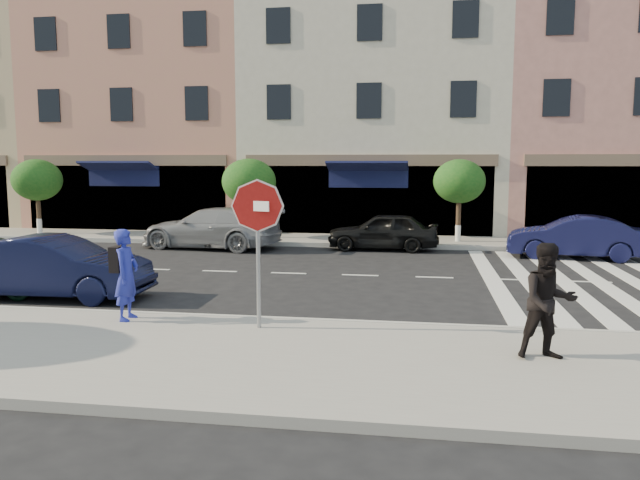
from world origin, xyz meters
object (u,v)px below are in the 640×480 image
at_px(stop_sign, 258,221).
at_px(car_near_mid, 55,267).
at_px(walker, 548,302).
at_px(car_far_left, 211,228).
at_px(car_far_mid, 383,231).
at_px(car_far_right, 575,237).
at_px(photographer, 127,275).

xyz_separation_m(stop_sign, car_near_mid, (-5.36, 2.29, -1.35)).
height_order(stop_sign, walker, stop_sign).
relative_size(walker, car_far_left, 0.35).
bearing_deg(car_far_mid, walker, 15.04).
bearing_deg(stop_sign, car_near_mid, 174.60).
xyz_separation_m(walker, car_far_right, (3.01, 11.38, -0.34)).
relative_size(car_near_mid, car_far_left, 0.85).
xyz_separation_m(stop_sign, photographer, (-2.57, 0.19, -1.06)).
bearing_deg(walker, car_far_mid, 93.65).
bearing_deg(car_near_mid, photographer, -128.62).
height_order(stop_sign, car_far_mid, stop_sign).
bearing_deg(car_far_left, car_far_right, 95.57).
distance_m(stop_sign, car_far_left, 11.81).
xyz_separation_m(photographer, car_far_left, (-2.02, 10.61, -0.27)).
height_order(car_near_mid, car_far_mid, car_near_mid).
bearing_deg(car_near_mid, car_far_right, -59.93).
xyz_separation_m(stop_sign, car_far_mid, (1.53, 11.35, -1.40)).
distance_m(car_far_left, car_far_mid, 6.14).
height_order(car_far_left, car_far_mid, car_far_left).
height_order(photographer, car_far_left, photographer).
xyz_separation_m(walker, car_far_left, (-9.29, 11.82, -0.29)).
distance_m(car_near_mid, car_far_mid, 11.38).
xyz_separation_m(photographer, car_far_mid, (4.10, 11.16, -0.34)).
bearing_deg(stop_sign, photographer, -166.38).
bearing_deg(walker, photographer, 159.84).
height_order(stop_sign, car_far_left, stop_sign).
relative_size(stop_sign, car_far_right, 0.63).
bearing_deg(photographer, car_far_mid, -22.01).
relative_size(walker, car_near_mid, 0.41).
bearing_deg(car_near_mid, stop_sign, -114.74).
bearing_deg(walker, car_near_mid, 151.04).
height_order(photographer, walker, walker).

